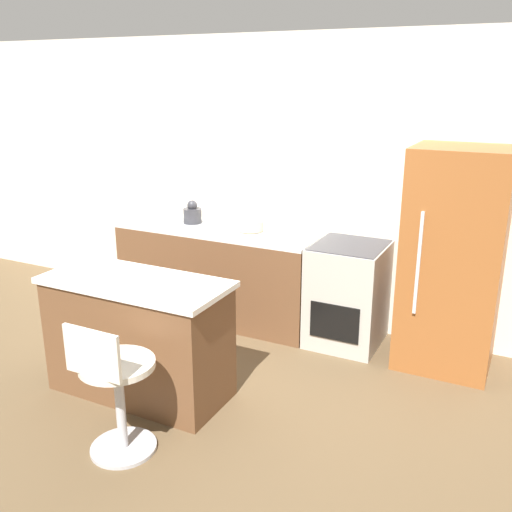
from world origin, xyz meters
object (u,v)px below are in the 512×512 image
object	(u,v)px
refrigerator	(453,260)
kettle	(192,214)
stool_chair	(115,389)
mixing_bowl	(251,225)
oven_range	(347,294)

from	to	relation	value
refrigerator	kettle	xyz separation A→B (m)	(-2.41, 0.04, 0.10)
stool_chair	mixing_bowl	distance (m)	2.22
refrigerator	stool_chair	bearing A→B (deg)	-126.93
mixing_bowl	oven_range	bearing A→B (deg)	-2.22
refrigerator	kettle	bearing A→B (deg)	178.95
oven_range	refrigerator	size ratio (longest dim) A/B	0.51
stool_chair	kettle	world-z (taller)	kettle
stool_chair	oven_range	bearing A→B (deg)	70.30
kettle	mixing_bowl	distance (m)	0.63
kettle	stool_chair	bearing A→B (deg)	-69.18
oven_range	refrigerator	world-z (taller)	refrigerator
kettle	mixing_bowl	world-z (taller)	kettle
refrigerator	kettle	size ratio (longest dim) A/B	7.91
stool_chair	mixing_bowl	world-z (taller)	mixing_bowl
refrigerator	stool_chair	size ratio (longest dim) A/B	1.94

